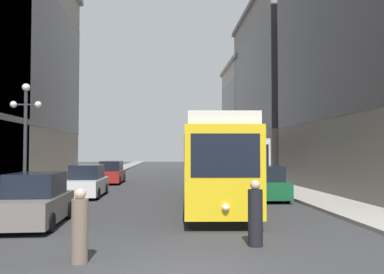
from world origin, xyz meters
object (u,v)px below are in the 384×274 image
streetcar (212,161)px  parked_car_left_far (36,201)px  lamp_post_left_near (25,125)px  parked_car_left_near (87,182)px  pedestrian_crossing_near (255,215)px  transit_bus (234,160)px  parked_car_right_far (265,184)px  pedestrian_crossing_far (80,228)px  parked_car_left_mid (111,173)px

streetcar → parked_car_left_far: bearing=-140.3°
parked_car_left_far → lamp_post_left_near: bearing=111.4°
parked_car_left_near → pedestrian_crossing_near: parked_car_left_near is taller
transit_bus → parked_car_left_near: transit_bus is taller
parked_car_right_far → parked_car_left_far: 12.13m
transit_bus → pedestrian_crossing_near: size_ratio=6.30×
parked_car_left_far → pedestrian_crossing_far: bearing=-64.3°
parked_car_left_far → pedestrian_crossing_far: size_ratio=2.56×
streetcar → lamp_post_left_near: (-8.64, -0.69, 1.69)m
lamp_post_left_near → pedestrian_crossing_far: bearing=-64.3°
pedestrian_crossing_far → lamp_post_left_near: lamp_post_left_near is taller
parked_car_right_far → parked_car_left_far: size_ratio=1.04×
streetcar → transit_bus: (3.14, 12.18, -0.15)m
pedestrian_crossing_near → parked_car_left_mid: bearing=32.4°
pedestrian_crossing_near → parked_car_right_far: bearing=0.1°
parked_car_left_near → parked_car_right_far: (9.84, -1.84, 0.00)m
streetcar → pedestrian_crossing_near: (0.22, -8.58, -1.27)m
parked_car_right_far → lamp_post_left_near: lamp_post_left_near is taller
lamp_post_left_near → pedestrian_crossing_near: bearing=-41.7°
parked_car_left_far → lamp_post_left_near: lamp_post_left_near is taller
streetcar → parked_car_left_near: bearing=152.9°
parked_car_right_far → pedestrian_crossing_near: parked_car_right_far is taller
pedestrian_crossing_near → lamp_post_left_near: size_ratio=0.32×
streetcar → pedestrian_crossing_near: streetcar is taller
transit_bus → parked_car_right_far: bearing=-92.4°
parked_car_left_far → pedestrian_crossing_near: parked_car_left_far is taller
parked_car_left_near → parked_car_left_mid: bearing=89.9°
parked_car_right_far → pedestrian_crossing_far: size_ratio=2.67×
transit_bus → parked_car_right_far: transit_bus is taller
parked_car_right_far → pedestrian_crossing_far: (-7.27, -11.99, -0.05)m
parked_car_right_far → pedestrian_crossing_far: 14.02m
streetcar → parked_car_left_mid: size_ratio=2.78×
transit_bus → pedestrian_crossing_far: (-7.31, -22.13, -1.15)m
pedestrian_crossing_near → pedestrian_crossing_far: pedestrian_crossing_near is taller
parked_car_left_mid → transit_bus: bearing=-9.7°
parked_car_left_mid → lamp_post_left_near: bearing=-97.3°
transit_bus → pedestrian_crossing_far: size_ratio=6.59×
transit_bus → parked_car_right_far: (-0.04, -10.15, -1.10)m
streetcar → transit_bus: size_ratio=1.22×
parked_car_left_near → streetcar: bearing=-30.0°
parked_car_left_mid → parked_car_right_far: same height
streetcar → lamp_post_left_near: lamp_post_left_near is taller
lamp_post_left_near → parked_car_left_mid: bearing=82.6°
streetcar → lamp_post_left_near: size_ratio=2.48×
lamp_post_left_near → parked_car_left_far: bearing=-66.6°
parked_car_left_near → lamp_post_left_near: lamp_post_left_near is taller
streetcar → parked_car_left_near: (-6.74, 3.87, -1.26)m
pedestrian_crossing_near → pedestrian_crossing_far: 4.61m
parked_car_left_near → lamp_post_left_near: (-1.90, -4.56, 2.94)m
transit_bus → parked_car_left_far: 19.90m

